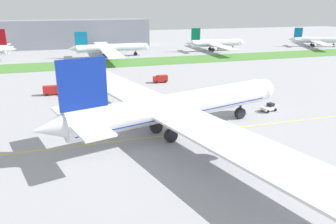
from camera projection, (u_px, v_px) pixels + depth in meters
ground_plane at (196, 134)px, 75.43m from camera, size 600.00×600.00×0.00m
apron_taxi_line at (195, 132)px, 76.46m from camera, size 280.00×0.36×0.01m
grass_median_strip at (124, 63)px, 165.74m from camera, size 320.00×24.00×0.10m
airliner_foreground at (175, 107)px, 73.43m from camera, size 59.85×97.08×19.15m
pushback_tug at (269, 108)px, 91.23m from camera, size 6.18×3.43×2.23m
ground_crew_wingwalker_port at (258, 140)px, 69.67m from camera, size 0.37×0.55×1.63m
ground_crew_marshaller_front at (132, 126)px, 77.69m from camera, size 0.30×0.54×1.55m
service_truck_baggage_loader at (160, 79)px, 124.14m from camera, size 5.35×2.62×2.73m
service_truck_fuel_bowser at (52, 90)px, 107.30m from camera, size 6.00×2.39×3.03m
parked_airliner_far_centre at (109, 48)px, 182.73m from camera, size 44.50×70.82×14.03m
parked_airliner_far_right at (215, 43)px, 204.95m from camera, size 39.10×61.00×14.17m
parked_airliner_far_outer at (316, 40)px, 226.57m from camera, size 35.15×56.72×12.55m
terminal_building at (59, 34)px, 219.25m from camera, size 118.66×20.00×18.00m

